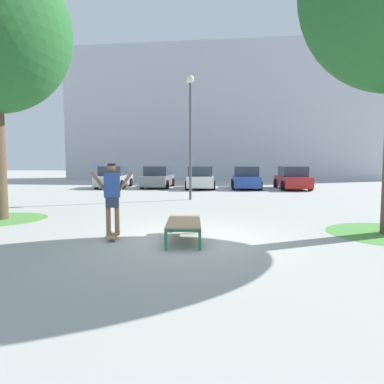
% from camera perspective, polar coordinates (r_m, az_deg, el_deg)
% --- Properties ---
extents(ground_plane, '(120.00, 120.00, 0.00)m').
position_cam_1_polar(ground_plane, '(8.54, -0.13, -7.44)').
color(ground_plane, '#A8A8A3').
extents(building_facade, '(32.33, 4.00, 13.50)m').
position_cam_1_polar(building_facade, '(37.37, 4.89, 12.49)').
color(building_facade, silver).
rests_on(building_facade, ground).
extents(skate_box, '(1.00, 1.98, 0.46)m').
position_cam_1_polar(skate_box, '(8.24, -1.33, -4.96)').
color(skate_box, '#237A4C').
rests_on(skate_box, ground).
extents(skateboard, '(0.41, 0.82, 0.09)m').
position_cam_1_polar(skateboard, '(8.65, -12.59, -6.87)').
color(skateboard, '#9E754C').
rests_on(skateboard, ground).
extents(skater, '(0.98, 0.38, 1.69)m').
position_cam_1_polar(skater, '(8.51, -12.71, -0.29)').
color(skater, '#8E6647').
rests_on(skater, skateboard).
extents(grass_patch_near_left, '(2.88, 2.88, 0.01)m').
position_cam_1_polar(grass_patch_near_left, '(12.85, -28.54, -3.83)').
color(grass_patch_near_left, '#519342').
rests_on(grass_patch_near_left, ground).
extents(car_silver, '(2.12, 4.30, 1.50)m').
position_cam_1_polar(car_silver, '(25.41, -12.44, 2.25)').
color(car_silver, '#B7BABF').
rests_on(car_silver, ground).
extents(car_grey, '(2.02, 4.25, 1.50)m').
position_cam_1_polar(car_grey, '(24.97, -5.50, 2.30)').
color(car_grey, slate).
rests_on(car_grey, ground).
extents(car_white, '(2.21, 4.34, 1.50)m').
position_cam_1_polar(car_white, '(23.93, 1.35, 2.21)').
color(car_white, silver).
rests_on(car_white, ground).
extents(car_blue, '(2.04, 4.26, 1.50)m').
position_cam_1_polar(car_blue, '(24.12, 8.65, 2.18)').
color(car_blue, '#28479E').
rests_on(car_blue, ground).
extents(car_red, '(2.14, 4.31, 1.50)m').
position_cam_1_polar(car_red, '(24.38, 15.84, 2.07)').
color(car_red, red).
rests_on(car_red, ground).
extents(light_post, '(0.36, 0.36, 5.83)m').
position_cam_1_polar(light_post, '(17.01, -0.27, 11.67)').
color(light_post, '#4C4C51').
rests_on(light_post, ground).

